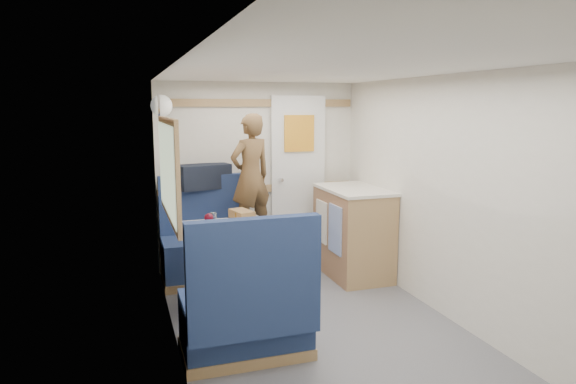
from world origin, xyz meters
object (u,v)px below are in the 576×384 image
object	(u,v)px
galley_counter	(353,231)
pepper_grinder	(210,220)
dome_light	(161,106)
beer_glass	(239,218)
tumbler_mid	(213,218)
cheese_block	(222,231)
duffel_bag	(204,177)
dinette_table	(223,248)
orange_fruit	(245,230)
bench_near	(247,317)
bench_far	(207,251)
bread_loaf	(242,216)
person	(251,176)
wine_glass	(209,219)
tumbler_left	(207,233)
tray	(244,239)

from	to	relation	value
galley_counter	pepper_grinder	world-z (taller)	galley_counter
dome_light	beer_glass	world-z (taller)	dome_light
dome_light	tumbler_mid	size ratio (longest dim) A/B	2.00
cheese_block	duffel_bag	bearing A→B (deg)	87.03
dinette_table	beer_glass	size ratio (longest dim) A/B	9.52
orange_fruit	bench_near	bearing A→B (deg)	-102.74
bench_far	bread_loaf	bearing A→B (deg)	-70.15
bench_far	person	world-z (taller)	person
dinette_table	tumbler_mid	world-z (taller)	tumbler_mid
person	wine_glass	size ratio (longest dim) A/B	7.31
bench_near	bread_loaf	bearing A→B (deg)	78.50
dome_light	wine_glass	world-z (taller)	dome_light
duffel_bag	tumbler_left	xyz separation A→B (m)	(-0.20, -1.39, -0.26)
bench_far	dome_light	distance (m)	1.50
bench_far	cheese_block	size ratio (longest dim) A/B	10.22
tumbler_left	beer_glass	size ratio (longest dim) A/B	1.04
duffel_bag	beer_glass	bearing A→B (deg)	-93.71
bench_near	dome_light	distance (m)	2.28
person	bread_loaf	xyz separation A→B (m)	(-0.21, -0.48, -0.29)
bench_near	tray	size ratio (longest dim) A/B	3.16
dinette_table	tumbler_mid	size ratio (longest dim) A/B	9.19
dinette_table	galley_counter	bearing A→B (deg)	20.54
beer_glass	pepper_grinder	distance (m)	0.26
dome_light	bread_loaf	bearing A→B (deg)	-44.71
dinette_table	wine_glass	bearing A→B (deg)	-148.45
dinette_table	wine_glass	world-z (taller)	wine_glass
bench_near	beer_glass	world-z (taller)	bench_near
cheese_block	tumbler_mid	bearing A→B (deg)	89.34
dome_light	beer_glass	bearing A→B (deg)	-47.90
duffel_bag	pepper_grinder	world-z (taller)	duffel_bag
duffel_bag	beer_glass	size ratio (longest dim) A/B	5.45
wine_glass	pepper_grinder	bearing A→B (deg)	78.28
pepper_grinder	bench_far	bearing A→B (deg)	84.30
cheese_block	tumbler_left	bearing A→B (deg)	-147.83
duffel_bag	cheese_block	distance (m)	1.33
orange_fruit	bread_loaf	bearing A→B (deg)	79.94
bench_far	beer_glass	bearing A→B (deg)	-73.99
tray	orange_fruit	distance (m)	0.11
bench_far	tumbler_mid	bearing A→B (deg)	-93.04
bench_near	cheese_block	world-z (taller)	bench_near
dinette_table	tumbler_left	bearing A→B (deg)	-123.01
dinette_table	orange_fruit	distance (m)	0.37
dinette_table	beer_glass	world-z (taller)	beer_glass
bench_near	pepper_grinder	distance (m)	1.16
beer_glass	tumbler_mid	bearing A→B (deg)	170.39
tumbler_mid	orange_fruit	bearing A→B (deg)	-72.25
dome_light	bread_loaf	xyz separation A→B (m)	(0.61, -0.61, -0.98)
wine_glass	tumbler_mid	world-z (taller)	wine_glass
bench_near	duffel_bag	world-z (taller)	duffel_bag
tumbler_mid	pepper_grinder	world-z (taller)	pepper_grinder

